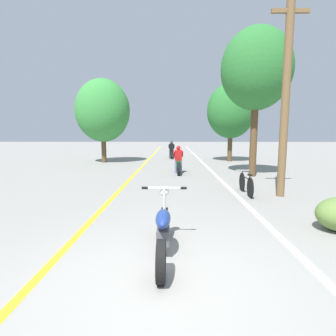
{
  "coord_description": "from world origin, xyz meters",
  "views": [
    {
      "loc": [
        0.14,
        -3.21,
        1.95
      ],
      "look_at": [
        -0.0,
        4.79,
        0.9
      ],
      "focal_mm": 28.0,
      "sensor_mm": 36.0,
      "label": 1
    }
  ],
  "objects_px": {
    "utility_pole": "(286,94)",
    "roadside_tree_left": "(103,111)",
    "motorcycle_rider_lead": "(178,163)",
    "bicycle_parked": "(246,184)",
    "motorcycle_foreground": "(163,229)",
    "roadside_tree_right_far": "(231,111)",
    "roadside_tree_right_near": "(256,70)",
    "motorcycle_rider_far": "(172,152)"
  },
  "relations": [
    {
      "from": "roadside_tree_right_near",
      "to": "roadside_tree_right_far",
      "type": "height_order",
      "value": "roadside_tree_right_near"
    },
    {
      "from": "motorcycle_rider_far",
      "to": "bicycle_parked",
      "type": "distance_m",
      "value": 12.78
    },
    {
      "from": "motorcycle_rider_lead",
      "to": "roadside_tree_left",
      "type": "bearing_deg",
      "value": 135.54
    },
    {
      "from": "roadside_tree_right_near",
      "to": "bicycle_parked",
      "type": "relative_size",
      "value": 4.14
    },
    {
      "from": "roadside_tree_right_near",
      "to": "motorcycle_foreground",
      "type": "xyz_separation_m",
      "value": [
        -3.84,
        -8.01,
        -4.32
      ]
    },
    {
      "from": "roadside_tree_left",
      "to": "roadside_tree_right_near",
      "type": "bearing_deg",
      "value": -34.27
    },
    {
      "from": "motorcycle_foreground",
      "to": "roadside_tree_right_near",
      "type": "bearing_deg",
      "value": 64.41
    },
    {
      "from": "motorcycle_foreground",
      "to": "motorcycle_rider_lead",
      "type": "bearing_deg",
      "value": 87.19
    },
    {
      "from": "roadside_tree_right_near",
      "to": "roadside_tree_left",
      "type": "height_order",
      "value": "roadside_tree_right_near"
    },
    {
      "from": "motorcycle_rider_lead",
      "to": "motorcycle_foreground",
      "type": "bearing_deg",
      "value": -92.81
    },
    {
      "from": "motorcycle_rider_lead",
      "to": "bicycle_parked",
      "type": "height_order",
      "value": "motorcycle_rider_lead"
    },
    {
      "from": "roadside_tree_right_far",
      "to": "motorcycle_rider_lead",
      "type": "height_order",
      "value": "roadside_tree_right_far"
    },
    {
      "from": "roadside_tree_right_far",
      "to": "motorcycle_rider_far",
      "type": "xyz_separation_m",
      "value": [
        -4.16,
        2.2,
        -3.0
      ]
    },
    {
      "from": "bicycle_parked",
      "to": "roadside_tree_right_near",
      "type": "bearing_deg",
      "value": 70.45
    },
    {
      "from": "roadside_tree_right_near",
      "to": "roadside_tree_right_far",
      "type": "relative_size",
      "value": 1.21
    },
    {
      "from": "utility_pole",
      "to": "roadside_tree_left",
      "type": "xyz_separation_m",
      "value": [
        -8.08,
        9.63,
        0.36
      ]
    },
    {
      "from": "utility_pole",
      "to": "roadside_tree_left",
      "type": "height_order",
      "value": "utility_pole"
    },
    {
      "from": "utility_pole",
      "to": "motorcycle_rider_lead",
      "type": "height_order",
      "value": "utility_pole"
    },
    {
      "from": "motorcycle_foreground",
      "to": "motorcycle_rider_far",
      "type": "bearing_deg",
      "value": 89.79
    },
    {
      "from": "roadside_tree_right_near",
      "to": "bicycle_parked",
      "type": "xyz_separation_m",
      "value": [
        -1.31,
        -3.69,
        -4.4
      ]
    },
    {
      "from": "roadside_tree_right_far",
      "to": "motorcycle_rider_lead",
      "type": "xyz_separation_m",
      "value": [
        -3.78,
        -5.83,
        -3.01
      ]
    },
    {
      "from": "roadside_tree_right_far",
      "to": "motorcycle_rider_far",
      "type": "relative_size",
      "value": 2.59
    },
    {
      "from": "roadside_tree_right_near",
      "to": "motorcycle_rider_lead",
      "type": "bearing_deg",
      "value": 166.32
    },
    {
      "from": "utility_pole",
      "to": "roadside_tree_right_near",
      "type": "distance_m",
      "value": 4.26
    },
    {
      "from": "roadside_tree_left",
      "to": "motorcycle_rider_far",
      "type": "xyz_separation_m",
      "value": [
        4.6,
        3.15,
        -2.95
      ]
    },
    {
      "from": "roadside_tree_right_near",
      "to": "motorcycle_rider_lead",
      "type": "height_order",
      "value": "roadside_tree_right_near"
    },
    {
      "from": "motorcycle_foreground",
      "to": "motorcycle_rider_far",
      "type": "height_order",
      "value": "motorcycle_rider_far"
    },
    {
      "from": "motorcycle_foreground",
      "to": "roadside_tree_right_far",
      "type": "bearing_deg",
      "value": 73.95
    },
    {
      "from": "motorcycle_rider_lead",
      "to": "bicycle_parked",
      "type": "xyz_separation_m",
      "value": [
        2.09,
        -4.51,
        -0.17
      ]
    },
    {
      "from": "roadside_tree_left",
      "to": "motorcycle_rider_far",
      "type": "relative_size",
      "value": 2.64
    },
    {
      "from": "utility_pole",
      "to": "motorcycle_rider_lead",
      "type": "distance_m",
      "value": 6.25
    },
    {
      "from": "utility_pole",
      "to": "motorcycle_foreground",
      "type": "bearing_deg",
      "value": -130.92
    },
    {
      "from": "utility_pole",
      "to": "roadside_tree_right_near",
      "type": "xyz_separation_m",
      "value": [
        0.29,
        3.92,
        1.62
      ]
    },
    {
      "from": "bicycle_parked",
      "to": "roadside_tree_right_far",
      "type": "bearing_deg",
      "value": 80.71
    },
    {
      "from": "utility_pole",
      "to": "motorcycle_rider_lead",
      "type": "xyz_separation_m",
      "value": [
        -3.11,
        4.75,
        -2.61
      ]
    },
    {
      "from": "motorcycle_rider_lead",
      "to": "bicycle_parked",
      "type": "relative_size",
      "value": 1.31
    },
    {
      "from": "motorcycle_rider_lead",
      "to": "roadside_tree_right_far",
      "type": "bearing_deg",
      "value": 56.99
    },
    {
      "from": "motorcycle_rider_far",
      "to": "bicycle_parked",
      "type": "height_order",
      "value": "motorcycle_rider_far"
    },
    {
      "from": "roadside_tree_left",
      "to": "bicycle_parked",
      "type": "xyz_separation_m",
      "value": [
        7.07,
        -9.39,
        -3.13
      ]
    },
    {
      "from": "roadside_tree_right_near",
      "to": "motorcycle_rider_far",
      "type": "height_order",
      "value": "roadside_tree_right_near"
    },
    {
      "from": "motorcycle_rider_lead",
      "to": "utility_pole",
      "type": "bearing_deg",
      "value": -56.8
    },
    {
      "from": "utility_pole",
      "to": "roadside_tree_right_far",
      "type": "height_order",
      "value": "utility_pole"
    }
  ]
}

